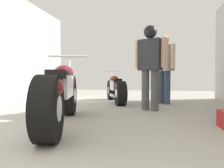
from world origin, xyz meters
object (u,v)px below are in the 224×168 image
motorcycle_maroon_cruiser (61,93)px  motorcycle_black_naked (116,89)px  mechanic_with_helmet (150,60)px  mechanic_in_blue (164,65)px

motorcycle_maroon_cruiser → motorcycle_black_naked: motorcycle_maroon_cruiser is taller
motorcycle_maroon_cruiser → motorcycle_black_naked: 2.78m
motorcycle_maroon_cruiser → mechanic_with_helmet: (1.17, 1.59, 0.59)m
motorcycle_black_naked → mechanic_with_helmet: bearing=-51.5°
mechanic_in_blue → mechanic_with_helmet: mechanic_in_blue is taller
mechanic_in_blue → mechanic_with_helmet: size_ratio=1.01×
motorcycle_maroon_cruiser → mechanic_in_blue: bearing=61.3°
mechanic_in_blue → motorcycle_black_naked: bearing=179.8°
motorcycle_maroon_cruiser → mechanic_in_blue: mechanic_in_blue is taller
mechanic_in_blue → mechanic_with_helmet: bearing=-106.2°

